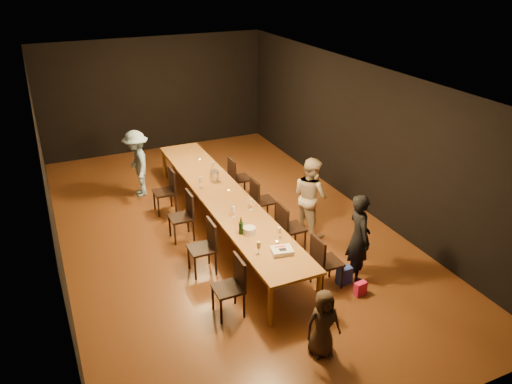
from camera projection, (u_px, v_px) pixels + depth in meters
name	position (u px, v px, depth m)	size (l,w,h in m)	color
ground	(224.00, 229.00, 9.79)	(10.00, 10.00, 0.00)	#4F2E13
room_shell	(221.00, 128.00, 8.90)	(6.04, 10.04, 3.02)	black
table	(223.00, 197.00, 9.49)	(0.90, 6.00, 0.75)	brown
chair_right_0	(327.00, 261.00, 7.94)	(0.42, 0.42, 0.93)	black
chair_right_1	(292.00, 227.00, 8.92)	(0.42, 0.42, 0.93)	black
chair_right_2	(263.00, 200.00, 9.91)	(0.42, 0.42, 0.93)	black
chair_right_3	(240.00, 178.00, 10.89)	(0.42, 0.42, 0.93)	black
chair_left_0	(228.00, 288.00, 7.30)	(0.42, 0.42, 0.93)	black
chair_left_1	(202.00, 248.00, 8.29)	(0.42, 0.42, 0.93)	black
chair_left_2	(181.00, 217.00, 9.28)	(0.42, 0.42, 0.93)	black
chair_left_3	(164.00, 192.00, 10.26)	(0.42, 0.42, 0.93)	black
woman_birthday	(359.00, 238.00, 8.02)	(0.55, 0.36, 1.52)	black
woman_tan	(310.00, 196.00, 9.39)	(0.74, 0.58, 1.53)	beige
man_blue	(137.00, 164.00, 10.88)	(0.96, 0.55, 1.49)	#84AACC
child	(323.00, 323.00, 6.56)	(0.48, 0.31, 0.99)	#3A2D21
gift_bag_red	(360.00, 289.00, 7.87)	(0.19, 0.11, 0.23)	#E4225B
gift_bag_blue	(344.00, 275.00, 8.13)	(0.24, 0.16, 0.30)	#253CA2
birthday_cake	(282.00, 251.00, 7.62)	(0.37, 0.31, 0.08)	white
plate_stack	(249.00, 231.00, 8.13)	(0.21, 0.21, 0.12)	silver
champagne_bottle	(241.00, 225.00, 8.08)	(0.08, 0.08, 0.32)	black
ice_bucket	(214.00, 176.00, 10.04)	(0.18, 0.18, 0.20)	silver
wineglass_0	(259.00, 248.00, 7.57)	(0.06, 0.06, 0.21)	beige
wineglass_1	(279.00, 233.00, 7.97)	(0.06, 0.06, 0.21)	beige
wineglass_2	(233.00, 212.00, 8.63)	(0.06, 0.06, 0.21)	silver
wineglass_3	(251.00, 205.00, 8.88)	(0.06, 0.06, 0.21)	beige
wineglass_4	(200.00, 181.00, 9.77)	(0.06, 0.06, 0.21)	silver
wineglass_5	(213.00, 167.00, 10.46)	(0.06, 0.06, 0.21)	silver
tealight_near	(277.00, 242.00, 7.88)	(0.05, 0.05, 0.03)	#B2B7B2
tealight_mid	(229.00, 191.00, 9.59)	(0.05, 0.05, 0.03)	#B2B7B2
tealight_far	(200.00, 160.00, 11.03)	(0.05, 0.05, 0.03)	#B2B7B2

